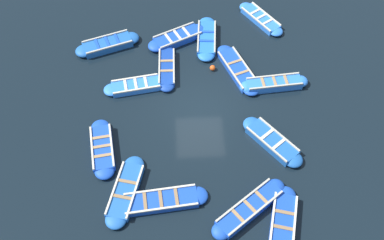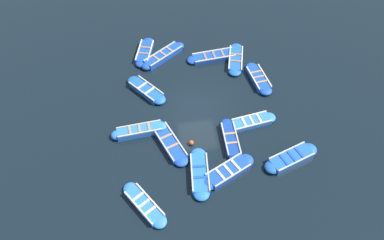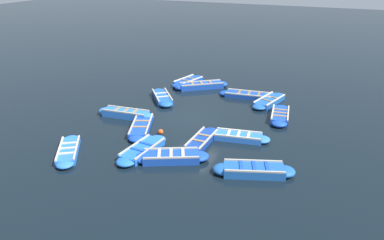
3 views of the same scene
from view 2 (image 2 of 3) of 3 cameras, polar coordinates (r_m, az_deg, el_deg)
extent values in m
plane|color=black|center=(23.70, 0.87, 1.26)|extent=(120.00, 120.00, 0.00)
cube|color=#1E59AD|center=(24.93, -7.00, 4.55)|extent=(2.26, 2.52, 0.34)
ellipsoid|color=#1E59AD|center=(25.65, -8.86, 5.91)|extent=(1.21, 1.21, 0.34)
ellipsoid|color=#1E59AD|center=(24.26, -5.03, 3.12)|extent=(1.21, 1.21, 0.34)
cube|color=#B2AD9E|center=(24.61, -7.77, 4.37)|extent=(1.57, 1.96, 0.07)
cube|color=#B2AD9E|center=(24.97, -6.33, 5.39)|extent=(1.57, 1.96, 0.07)
cube|color=beige|center=(25.00, -7.58, 5.25)|extent=(0.72, 0.61, 0.04)
cube|color=beige|center=(24.60, -6.49, 4.46)|extent=(0.72, 0.61, 0.04)
cube|color=#1E59AD|center=(22.08, 14.87, -5.65)|extent=(2.73, 1.77, 0.37)
ellipsoid|color=#1E59AD|center=(22.71, 17.38, -4.33)|extent=(1.18, 1.16, 0.37)
ellipsoid|color=#1E59AD|center=(21.51, 12.20, -7.02)|extent=(1.18, 1.16, 0.37)
cube|color=#B2AD9E|center=(22.07, 14.28, -4.48)|extent=(2.38, 0.90, 0.07)
cube|color=#B2AD9E|center=(21.75, 15.69, -6.18)|extent=(2.38, 0.90, 0.07)
cube|color=#1947B7|center=(22.18, 16.07, -4.78)|extent=(0.42, 0.86, 0.04)
cube|color=#1947B7|center=(21.92, 14.97, -5.35)|extent=(0.42, 0.86, 0.04)
cube|color=#1947B7|center=(21.66, 13.85, -5.93)|extent=(0.42, 0.86, 0.04)
cube|color=#1947B7|center=(27.76, -7.21, 10.22)|extent=(1.52, 2.50, 0.32)
ellipsoid|color=#1947B7|center=(28.63, -6.74, 11.72)|extent=(1.08, 1.10, 0.32)
ellipsoid|color=#1947B7|center=(26.91, -7.69, 8.61)|extent=(1.08, 1.10, 0.32)
cube|color=silver|center=(27.73, -8.14, 10.57)|extent=(0.67, 2.23, 0.07)
cube|color=silver|center=(27.55, -6.35, 10.48)|extent=(0.67, 2.23, 0.07)
cube|color=olive|center=(27.89, -7.11, 10.94)|extent=(0.84, 0.35, 0.04)
cube|color=olive|center=(27.40, -7.38, 10.06)|extent=(0.84, 0.35, 0.04)
cube|color=#1947B7|center=(27.27, 3.35, 9.64)|extent=(3.13, 1.25, 0.28)
ellipsoid|color=#1947B7|center=(27.67, 6.42, 10.10)|extent=(0.98, 0.96, 0.28)
ellipsoid|color=#1947B7|center=(26.94, 0.20, 9.14)|extent=(0.98, 0.96, 0.28)
cube|color=beige|center=(27.47, 3.10, 10.49)|extent=(2.98, 0.38, 0.07)
cube|color=beige|center=(26.84, 3.62, 9.34)|extent=(2.98, 0.38, 0.07)
cube|color=olive|center=(27.33, 4.68, 10.10)|extent=(0.22, 0.84, 0.04)
cube|color=olive|center=(27.16, 3.36, 9.90)|extent=(0.22, 0.84, 0.04)
cube|color=olive|center=(27.01, 2.03, 9.69)|extent=(0.22, 0.84, 0.04)
cube|color=#1947B7|center=(22.05, -3.44, -3.47)|extent=(1.90, 2.98, 0.30)
ellipsoid|color=#1947B7|center=(22.84, -5.08, -0.96)|extent=(1.12, 1.14, 0.30)
ellipsoid|color=#1947B7|center=(21.32, -1.67, -6.14)|extent=(1.12, 1.14, 0.30)
cube|color=#B2AD9E|center=(21.80, -4.46, -3.63)|extent=(1.09, 2.61, 0.07)
cube|color=#B2AD9E|center=(22.01, -2.48, -2.74)|extent=(1.09, 2.61, 0.07)
cube|color=#9E7A51|center=(22.14, -3.94, -2.48)|extent=(0.82, 0.43, 0.04)
cube|color=#9E7A51|center=(21.70, -2.97, -3.95)|extent=(0.82, 0.43, 0.04)
cube|color=blue|center=(20.85, 1.20, -8.13)|extent=(1.18, 2.54, 0.31)
ellipsoid|color=blue|center=(21.51, 0.96, -5.33)|extent=(0.97, 0.99, 0.31)
ellipsoid|color=blue|center=(20.24, 1.44, -11.11)|extent=(0.97, 0.99, 0.31)
cube|color=#B2AD9E|center=(20.67, -0.03, -7.92)|extent=(0.29, 2.41, 0.07)
cube|color=#B2AD9E|center=(20.71, 2.44, -7.79)|extent=(0.29, 2.41, 0.07)
cube|color=#1947B7|center=(20.88, 1.14, -7.06)|extent=(0.86, 0.21, 0.04)
cube|color=#1947B7|center=(20.52, 1.27, -8.71)|extent=(0.86, 0.21, 0.04)
cube|color=blue|center=(22.70, -7.97, -1.65)|extent=(2.77, 1.00, 0.39)
ellipsoid|color=blue|center=(22.75, -4.60, -1.04)|extent=(0.79, 0.77, 0.39)
ellipsoid|color=blue|center=(22.73, -11.34, -2.26)|extent=(0.79, 0.77, 0.39)
cube|color=#B2AD9E|center=(22.74, -8.15, -0.63)|extent=(2.66, 0.31, 0.07)
cube|color=#B2AD9E|center=(22.31, -7.90, -1.97)|extent=(2.66, 0.31, 0.07)
cube|color=#9E7A51|center=(22.54, -6.58, -1.05)|extent=(0.20, 0.69, 0.04)
cube|color=#9E7A51|center=(22.53, -8.03, -1.32)|extent=(0.20, 0.69, 0.04)
cube|color=#9E7A51|center=(22.54, -9.47, -1.58)|extent=(0.20, 0.69, 0.04)
cube|color=#1947B7|center=(27.28, -4.40, 9.73)|extent=(2.94, 2.49, 0.38)
ellipsoid|color=#1947B7|center=(28.05, -2.04, 11.19)|extent=(1.08, 1.07, 0.38)
ellipsoid|color=#1947B7|center=(26.58, -6.87, 8.17)|extent=(1.08, 1.07, 0.38)
cube|color=#B2AD9E|center=(27.35, -4.96, 10.44)|extent=(2.45, 1.85, 0.07)
cube|color=#B2AD9E|center=(26.92, -3.89, 9.73)|extent=(2.45, 1.85, 0.07)
cube|color=#9E7A51|center=(27.46, -3.41, 10.70)|extent=(0.54, 0.66, 0.04)
cube|color=#9E7A51|center=(27.14, -4.43, 10.07)|extent=(0.54, 0.66, 0.04)
cube|color=#9E7A51|center=(26.84, -5.47, 9.41)|extent=(0.54, 0.66, 0.04)
cube|color=#1947B7|center=(25.92, 10.10, 6.24)|extent=(1.27, 2.43, 0.32)
ellipsoid|color=#1947B7|center=(26.67, 9.12, 7.92)|extent=(0.99, 1.01, 0.32)
ellipsoid|color=#1947B7|center=(25.21, 11.12, 4.45)|extent=(0.99, 1.01, 0.32)
cube|color=beige|center=(25.63, 9.27, 6.37)|extent=(0.41, 2.26, 0.07)
cube|color=beige|center=(25.95, 11.03, 6.72)|extent=(0.41, 2.26, 0.07)
cube|color=#9E7A51|center=(26.11, 9.72, 7.25)|extent=(0.84, 0.26, 0.04)
cube|color=#9E7A51|center=(25.80, 10.15, 6.52)|extent=(0.84, 0.26, 0.04)
cube|color=#9E7A51|center=(25.49, 10.58, 5.78)|extent=(0.84, 0.26, 0.04)
cube|color=blue|center=(23.27, 9.03, -0.29)|extent=(2.48, 1.24, 0.29)
ellipsoid|color=blue|center=(23.69, 11.65, 0.38)|extent=(0.95, 0.93, 0.29)
ellipsoid|color=blue|center=(22.90, 6.33, -0.98)|extent=(0.95, 0.93, 0.29)
cube|color=beige|center=(23.35, 8.70, 0.70)|extent=(2.30, 0.45, 0.07)
cube|color=beige|center=(22.92, 9.48, -0.74)|extent=(2.30, 0.45, 0.07)
cube|color=beige|center=(23.32, 10.21, 0.25)|extent=(0.26, 0.78, 0.04)
cube|color=beige|center=(23.14, 9.08, -0.04)|extent=(0.26, 0.78, 0.04)
cube|color=beige|center=(22.98, 7.94, -0.33)|extent=(0.26, 0.78, 0.04)
cube|color=blue|center=(20.09, -7.25, -12.68)|extent=(2.07, 2.53, 0.29)
ellipsoid|color=blue|center=(20.64, -9.34, -10.32)|extent=(1.10, 1.10, 0.29)
ellipsoid|color=blue|center=(19.61, -5.01, -15.14)|extent=(1.10, 1.10, 0.29)
cube|color=beige|center=(19.86, -8.20, -13.08)|extent=(1.40, 2.07, 0.07)
cube|color=beige|center=(20.02, -6.41, -11.82)|extent=(1.40, 2.07, 0.07)
cube|color=beige|center=(20.17, -8.21, -11.45)|extent=(0.70, 0.53, 0.04)
cube|color=beige|center=(19.95, -7.30, -12.47)|extent=(0.70, 0.53, 0.04)
cube|color=beige|center=(19.73, -6.36, -13.50)|extent=(0.70, 0.53, 0.04)
cube|color=#1947B7|center=(20.97, 5.51, -7.82)|extent=(2.69, 1.98, 0.36)
ellipsoid|color=#1947B7|center=(21.47, 8.16, -6.16)|extent=(1.22, 1.21, 0.36)
ellipsoid|color=#1947B7|center=(20.54, 2.71, -9.54)|extent=(1.22, 1.21, 0.36)
cube|color=#B2AD9E|center=(20.97, 4.80, -6.67)|extent=(2.25, 1.16, 0.07)
cube|color=#B2AD9E|center=(20.63, 6.32, -8.37)|extent=(2.25, 1.16, 0.07)
cube|color=beige|center=(21.01, 6.70, -6.82)|extent=(0.50, 0.83, 0.04)
cube|color=beige|center=(20.80, 5.55, -7.53)|extent=(0.50, 0.83, 0.04)
cube|color=beige|center=(20.61, 4.37, -8.26)|extent=(0.50, 0.83, 0.04)
cube|color=navy|center=(22.27, 5.92, -3.00)|extent=(0.86, 2.45, 0.28)
ellipsoid|color=navy|center=(22.99, 5.34, -0.57)|extent=(0.76, 0.79, 0.28)
ellipsoid|color=navy|center=(21.59, 6.54, -5.57)|extent=(0.76, 0.79, 0.28)
cube|color=#B2AD9E|center=(22.06, 5.02, -2.82)|extent=(0.13, 2.39, 0.07)
cube|color=#B2AD9E|center=(22.19, 6.88, -2.62)|extent=(0.13, 2.39, 0.07)
cube|color=#9E7A51|center=(22.34, 5.78, -2.04)|extent=(0.72, 0.15, 0.04)
cube|color=#9E7A51|center=(21.94, 6.13, -3.46)|extent=(0.72, 0.15, 0.04)
cube|color=#1E59AD|center=(27.17, 6.66, 9.19)|extent=(1.58, 2.72, 0.29)
ellipsoid|color=#1E59AD|center=(28.15, 6.76, 10.90)|extent=(1.08, 1.10, 0.29)
ellipsoid|color=#1E59AD|center=(26.22, 6.55, 7.35)|extent=(1.08, 1.10, 0.29)
cube|color=beige|center=(27.04, 5.76, 9.56)|extent=(0.72, 2.45, 0.07)
cube|color=beige|center=(27.07, 7.63, 9.39)|extent=(0.72, 2.45, 0.07)
cube|color=olive|center=(27.34, 6.72, 9.95)|extent=(0.85, 0.35, 0.04)
cube|color=olive|center=(26.79, 6.66, 8.95)|extent=(0.85, 0.35, 0.04)
sphere|color=#E05119|center=(22.02, -0.11, -3.48)|extent=(0.29, 0.29, 0.29)
camera|label=1|loc=(28.72, -1.52, 48.66)|focal=42.00mm
camera|label=3|loc=(14.32, 58.00, -29.35)|focal=35.00mm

